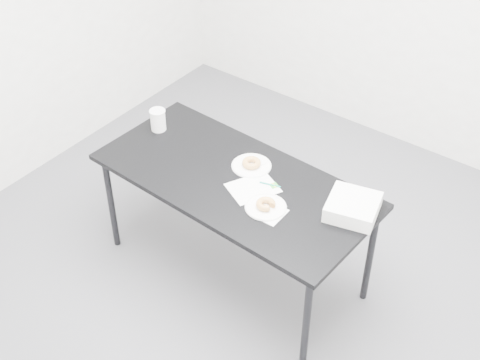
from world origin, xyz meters
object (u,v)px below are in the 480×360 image
Objects in this scene: scorecard at (253,188)px; plate_near at (266,207)px; table at (235,186)px; coffee_cup at (158,120)px; donut_near at (266,204)px; donut_far at (251,163)px; plate_far at (251,166)px; bakery_box at (353,207)px; pen at (270,184)px.

plate_near is (0.15, -0.09, 0.00)m from scorecard.
coffee_cup reaches higher than table.
scorecard is 0.83m from coffee_cup.
donut_near is 0.97× the size of donut_far.
plate_far is (-0.12, 0.16, 0.00)m from scorecard.
donut_far is at bearing 0.00° from plate_far.
donut_far is (0.00, 0.00, 0.02)m from plate_far.
donut_near reaches higher than plate_near.
pen is at bearing 174.04° from bakery_box.
bakery_box is at bearing 31.48° from plate_near.
table is 0.70m from coffee_cup.
coffee_cup reaches higher than pen.
donut_far is at bearing 137.94° from plate_near.
donut_far is at bearing 140.24° from pen.
plate_far is at bearing 89.47° from table.
coffee_cup reaches higher than plate_far.
coffee_cup is at bearing 160.80° from pen.
coffee_cup is at bearing -176.39° from donut_far.
plate_far is at bearing 137.94° from donut_near.
donut_near is at bearing -79.15° from pen.
table is 6.33× the size of bakery_box.
plate_near reaches higher than plate_far.
pen is 1.13× the size of donut_far.
plate_far is (-0.19, 0.08, -0.00)m from pen.
pen is 0.88m from coffee_cup.
donut_near reaches higher than pen.
donut_far reaches higher than scorecard.
coffee_cup is at bearing -176.39° from plate_far.
donut_far is 0.78× the size of coffee_cup.
scorecard is 2.43× the size of donut_far.
donut_near reaches higher than table.
donut_near is (0.00, 0.00, 0.02)m from plate_near.
table is at bearing -93.25° from plate_far.
pen is 0.53× the size of plate_far.
donut_far is 0.69m from coffee_cup.
pen reaches higher than scorecard.
plate_near is at bearing -12.11° from coffee_cup.
plate_near is 0.86× the size of bakery_box.
donut_near is at bearing -12.11° from coffee_cup.
plate_near is at bearing -42.06° from plate_far.
pen is at bearing 23.09° from table.
coffee_cup is at bearing 167.89° from donut_near.
plate_near is 0.02m from donut_near.
donut_far is at bearing 89.47° from table.
scorecard is at bearing -51.49° from donut_far.
plate_near is 0.38m from donut_far.
scorecard is 1.17× the size of plate_near.
table is 0.22m from pen.
plate_far is (-0.28, 0.25, -0.02)m from donut_near.
pen is 0.20m from plate_far.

